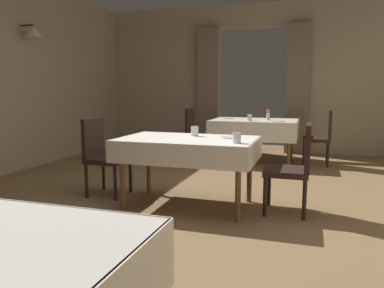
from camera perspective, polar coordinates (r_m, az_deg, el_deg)
name	(u,v)px	position (r m, az deg, el deg)	size (l,w,h in m)	color
ground	(189,209)	(4.09, -0.38, -9.79)	(10.08, 10.08, 0.00)	olive
wall_back	(252,78)	(7.97, 9.13, 9.93)	(6.40, 0.27, 3.00)	tan
dining_table_mid	(188,146)	(4.05, -0.64, -0.31)	(1.48, 0.92, 0.75)	brown
dining_table_far	(255,125)	(6.67, 9.49, 2.86)	(1.47, 1.07, 0.75)	brown
chair_mid_left	(102,153)	(4.64, -13.49, -1.30)	(0.44, 0.44, 0.93)	black
chair_mid_right	(295,164)	(3.96, 15.38, -2.99)	(0.44, 0.44, 0.93)	black
chair_far_right	(322,135)	(6.68, 19.09, 1.33)	(0.44, 0.44, 0.93)	black
chair_far_left	(196,130)	(7.05, 0.55, 2.12)	(0.44, 0.44, 0.93)	black
glass_mid_a	(195,131)	(4.22, 0.41, 1.97)	(0.08, 0.08, 0.11)	silver
glass_mid_b	(237,138)	(3.68, 6.80, 0.95)	(0.08, 0.08, 0.10)	silver
plate_mid_c	(230,137)	(4.07, 5.81, 1.00)	(0.20, 0.20, 0.01)	white
flower_vase_far	(268,114)	(6.57, 11.49, 4.47)	(0.07, 0.07, 0.19)	silver
plate_far_b	(228,118)	(6.81, 5.51, 3.90)	(0.19, 0.19, 0.01)	white
glass_far_c	(250,117)	(6.39, 8.76, 4.00)	(0.07, 0.07, 0.11)	silver
plate_far_d	(277,121)	(6.31, 12.82, 3.39)	(0.22, 0.22, 0.01)	white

